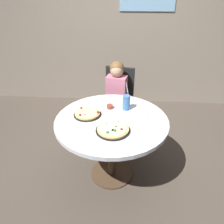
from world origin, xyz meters
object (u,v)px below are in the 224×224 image
soda_cup (126,102)px  pizza_veggie (113,129)px  pizza_cheese (87,113)px  sauce_bowl (110,107)px  dining_table (112,128)px  plate_small (140,115)px  chair_wooden (118,98)px  diner_child (115,107)px

soda_cup → pizza_veggie: bearing=-105.1°
pizza_cheese → sauce_bowl: size_ratio=4.04×
dining_table → plate_small: plate_small is taller
pizza_cheese → pizza_veggie: bearing=-42.6°
dining_table → soda_cup: size_ratio=3.67×
plate_small → chair_wooden: bearing=108.1°
chair_wooden → pizza_cheese: size_ratio=3.36×
diner_child → plate_small: (0.30, -0.65, 0.27)m
soda_cup → pizza_cheese: bearing=-159.2°
pizza_cheese → dining_table: bearing=-13.1°
pizza_veggie → plate_small: bearing=48.0°
chair_wooden → diner_child: bearing=-100.0°
pizza_veggie → soda_cup: (0.11, 0.41, 0.06)m
plate_small → diner_child: bearing=115.0°
dining_table → plate_small: size_ratio=6.25×
diner_child → soda_cup: diner_child is taller
pizza_veggie → sauce_bowl: size_ratio=4.52×
plate_small → pizza_cheese: bearing=-176.9°
pizza_cheese → chair_wooden: bearing=72.5°
pizza_cheese → soda_cup: 0.42m
diner_child → plate_small: diner_child is taller
soda_cup → dining_table: bearing=-123.8°
diner_child → sauce_bowl: diner_child is taller
dining_table → pizza_cheese: (-0.25, 0.06, 0.12)m
dining_table → soda_cup: 0.31m
diner_child → dining_table: bearing=-88.9°
pizza_veggie → plate_small: (0.26, 0.29, -0.01)m
diner_child → pizza_veggie: diner_child is taller
soda_cup → plate_small: bearing=-38.6°
diner_child → pizza_veggie: (0.04, -0.94, 0.28)m
pizza_veggie → plate_small: 0.39m
diner_child → chair_wooden: bearing=80.0°
dining_table → sauce_bowl: bearing=99.6°
diner_child → pizza_cheese: 0.77m
chair_wooden → plate_small: (0.27, -0.83, 0.22)m
plate_small → soda_cup: bearing=141.4°
sauce_bowl → plate_small: bearing=-21.2°
dining_table → diner_child: diner_child is taller
pizza_veggie → pizza_cheese: size_ratio=1.12×
plate_small → dining_table: bearing=-163.0°
dining_table → sauce_bowl: size_ratio=16.07×
chair_wooden → pizza_cheese: bearing=-107.5°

